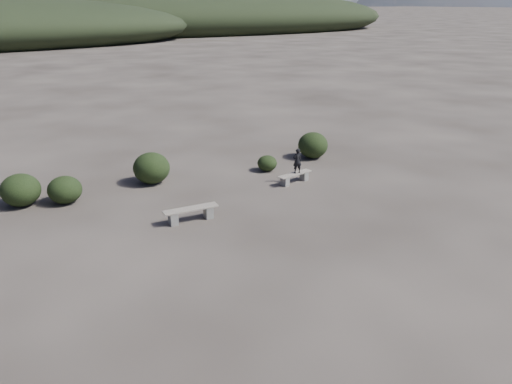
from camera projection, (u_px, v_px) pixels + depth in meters
ground at (331, 263)px, 14.29m from camera, size 1200.00×1200.00×0.00m
bench_left at (191, 213)px, 16.92m from camera, size 1.90×0.46×0.47m
bench_right at (295, 177)px, 20.52m from camera, size 1.65×0.65×0.40m
seated_person at (297, 161)px, 20.35m from camera, size 0.41×0.30×1.04m
shrub_a at (65, 190)px, 18.40m from camera, size 1.24×1.24×1.02m
shrub_b at (152, 168)px, 20.37m from camera, size 1.49×1.49×1.28m
shrub_c at (267, 163)px, 21.95m from camera, size 0.86×0.86×0.69m
shrub_d at (313, 145)px, 23.69m from camera, size 1.42×1.42×1.24m
shrub_f at (21, 190)px, 18.12m from camera, size 1.41×1.41×1.19m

